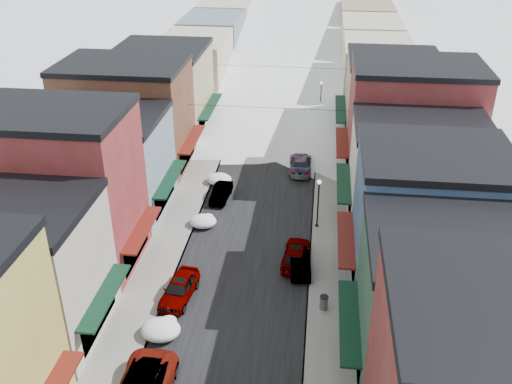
% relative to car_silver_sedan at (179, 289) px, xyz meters
% --- Properties ---
extents(road, '(10.00, 160.00, 0.01)m').
position_rel_car_silver_sedan_xyz_m(road, '(4.02, 43.17, -0.80)').
color(road, black).
rests_on(road, ground).
extents(sidewalk_left, '(3.20, 160.00, 0.15)m').
position_rel_car_silver_sedan_xyz_m(sidewalk_left, '(-2.58, 43.17, -0.73)').
color(sidewalk_left, gray).
rests_on(sidewalk_left, ground).
extents(sidewalk_right, '(3.20, 160.00, 0.15)m').
position_rel_car_silver_sedan_xyz_m(sidewalk_right, '(10.62, 43.17, -0.73)').
color(sidewalk_right, gray).
rests_on(sidewalk_right, ground).
extents(curb_left, '(0.10, 160.00, 0.15)m').
position_rel_car_silver_sedan_xyz_m(curb_left, '(-1.03, 43.17, -0.73)').
color(curb_left, slate).
rests_on(curb_left, ground).
extents(curb_right, '(0.10, 160.00, 0.15)m').
position_rel_car_silver_sedan_xyz_m(curb_right, '(9.07, 43.17, -0.73)').
color(curb_right, slate).
rests_on(curb_right, ground).
extents(bldg_l_cream, '(11.30, 8.20, 9.50)m').
position_rel_car_silver_sedan_xyz_m(bldg_l_cream, '(-9.17, -4.33, 3.95)').
color(bldg_l_cream, '#BFB19A').
rests_on(bldg_l_cream, ground).
extents(bldg_l_brick_near, '(12.30, 8.20, 12.50)m').
position_rel_car_silver_sedan_xyz_m(bldg_l_brick_near, '(-9.67, 3.67, 5.45)').
color(bldg_l_brick_near, maroon).
rests_on(bldg_l_brick_near, ground).
extents(bldg_l_grayblue, '(11.30, 9.20, 9.00)m').
position_rel_car_silver_sedan_xyz_m(bldg_l_grayblue, '(-9.17, 12.17, 3.70)').
color(bldg_l_grayblue, gray).
rests_on(bldg_l_grayblue, ground).
extents(bldg_l_brick_far, '(13.30, 9.20, 11.00)m').
position_rel_car_silver_sedan_xyz_m(bldg_l_brick_far, '(-10.17, 21.17, 4.70)').
color(bldg_l_brick_far, brown).
rests_on(bldg_l_brick_far, ground).
extents(bldg_l_tan, '(11.30, 11.20, 10.00)m').
position_rel_car_silver_sedan_xyz_m(bldg_l_tan, '(-9.17, 31.17, 4.20)').
color(bldg_l_tan, tan).
rests_on(bldg_l_tan, ground).
extents(bldg_r_green, '(11.30, 9.20, 9.50)m').
position_rel_car_silver_sedan_xyz_m(bldg_r_green, '(17.21, -4.83, 3.95)').
color(bldg_r_green, '#214636').
rests_on(bldg_r_green, ground).
extents(bldg_r_blue, '(11.30, 9.20, 10.50)m').
position_rel_car_silver_sedan_xyz_m(bldg_r_blue, '(17.22, 4.17, 4.45)').
color(bldg_r_blue, '#334C73').
rests_on(bldg_r_blue, ground).
extents(bldg_r_cream, '(12.30, 9.20, 9.00)m').
position_rel_car_silver_sedan_xyz_m(bldg_r_cream, '(17.71, 13.17, 3.70)').
color(bldg_r_cream, beige).
rests_on(bldg_r_cream, ground).
extents(bldg_r_brick_far, '(13.30, 9.20, 11.50)m').
position_rel_car_silver_sedan_xyz_m(bldg_r_brick_far, '(18.22, 22.17, 4.95)').
color(bldg_r_brick_far, maroon).
rests_on(bldg_r_brick_far, ground).
extents(bldg_r_tan, '(11.30, 11.20, 9.50)m').
position_rel_car_silver_sedan_xyz_m(bldg_r_tan, '(17.21, 32.17, 3.95)').
color(bldg_r_tan, '#8F7A5E').
rests_on(bldg_r_tan, ground).
extents(distant_blocks, '(34.00, 55.00, 8.00)m').
position_rel_car_silver_sedan_xyz_m(distant_blocks, '(4.02, 66.17, 3.20)').
color(distant_blocks, gray).
rests_on(distant_blocks, ground).
extents(overhead_cables, '(16.40, 15.04, 0.04)m').
position_rel_car_silver_sedan_xyz_m(overhead_cables, '(4.02, 30.67, 5.40)').
color(overhead_cables, black).
rests_on(overhead_cables, ground).
extents(car_silver_sedan, '(2.44, 4.91, 1.61)m').
position_rel_car_silver_sedan_xyz_m(car_silver_sedan, '(0.00, 0.00, 0.00)').
color(car_silver_sedan, '#9EA0A6').
rests_on(car_silver_sedan, ground).
extents(car_dark_hatch, '(1.70, 4.14, 1.33)m').
position_rel_car_silver_sedan_xyz_m(car_dark_hatch, '(0.45, 14.77, -0.14)').
color(car_dark_hatch, black).
rests_on(car_dark_hatch, ground).
extents(car_silver_wagon, '(2.45, 5.45, 1.55)m').
position_rel_car_silver_sedan_xyz_m(car_silver_wagon, '(-0.28, 34.88, -0.03)').
color(car_silver_wagon, gray).
rests_on(car_silver_wagon, ground).
extents(car_green_sedan, '(1.92, 4.41, 1.41)m').
position_rel_car_silver_sedan_xyz_m(car_green_sedan, '(8.32, 4.35, -0.10)').
color(car_green_sedan, black).
rests_on(car_green_sedan, ground).
extents(car_gray_suv, '(2.32, 4.97, 1.65)m').
position_rel_car_silver_sedan_xyz_m(car_gray_suv, '(7.96, 5.28, 0.02)').
color(car_gray_suv, '#919499').
rests_on(car_gray_suv, ground).
extents(car_black_sedan, '(2.40, 5.59, 1.61)m').
position_rel_car_silver_sedan_xyz_m(car_black_sedan, '(7.52, 21.82, -0.00)').
color(car_black_sedan, black).
rests_on(car_black_sedan, ground).
extents(car_lane_silver, '(1.90, 4.25, 1.42)m').
position_rel_car_silver_sedan_xyz_m(car_lane_silver, '(2.65, 38.61, -0.09)').
color(car_lane_silver, '#A7AAAF').
rests_on(car_lane_silver, ground).
extents(car_lane_white, '(3.41, 6.15, 1.63)m').
position_rel_car_silver_sedan_xyz_m(car_lane_white, '(5.89, 47.81, 0.01)').
color(car_lane_white, silver).
rests_on(car_lane_white, ground).
extents(trash_can, '(0.61, 0.61, 1.03)m').
position_rel_car_silver_sedan_xyz_m(trash_can, '(10.21, -0.17, -0.13)').
color(trash_can, '#5A5D5F').
rests_on(trash_can, sidewalk_right).
extents(streetlamp_near, '(0.37, 0.37, 4.44)m').
position_rel_car_silver_sedan_xyz_m(streetlamp_near, '(9.50, 10.72, 2.14)').
color(streetlamp_near, black).
rests_on(streetlamp_near, sidewalk_right).
extents(streetlamp_far, '(0.36, 0.36, 4.39)m').
position_rel_car_silver_sedan_xyz_m(streetlamp_far, '(9.25, 38.17, 2.11)').
color(streetlamp_far, black).
rests_on(streetlamp_far, sidewalk_right).
extents(snow_pile_near, '(2.61, 2.81, 1.10)m').
position_rel_car_silver_sedan_xyz_m(snow_pile_near, '(-0.26, -3.92, -0.28)').
color(snow_pile_near, white).
rests_on(snow_pile_near, ground).
extents(snow_pile_mid, '(2.35, 2.65, 0.99)m').
position_rel_car_silver_sedan_xyz_m(snow_pile_mid, '(-0.26, 9.88, -0.33)').
color(snow_pile_mid, white).
rests_on(snow_pile_mid, ground).
extents(snow_pile_far, '(2.47, 2.72, 1.05)m').
position_rel_car_silver_sedan_xyz_m(snow_pile_far, '(-0.26, 17.92, -0.30)').
color(snow_pile_far, white).
rests_on(snow_pile_far, ground).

